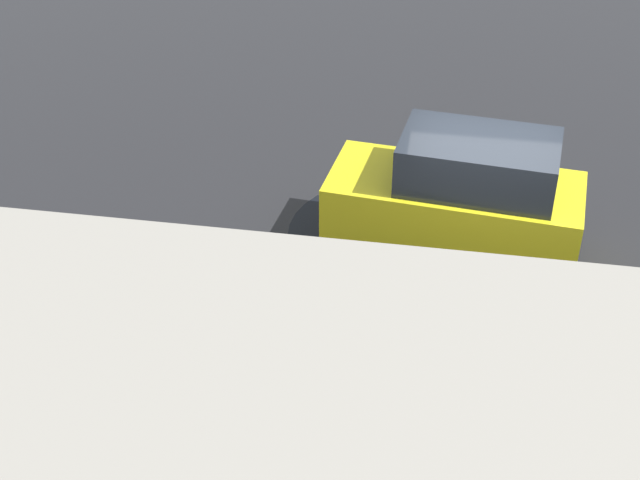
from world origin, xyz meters
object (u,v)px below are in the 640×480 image
at_px(moving_hatchback, 460,197).
at_px(sign_post, 85,291).
at_px(fire_hydrant, 201,318).
at_px(pedestrian, 119,311).

xyz_separation_m(moving_hatchback, sign_post, (4.49, 3.90, 0.55)).
distance_m(fire_hydrant, sign_post, 1.94).
height_order(pedestrian, sign_post, sign_post).
bearing_deg(fire_hydrant, moving_hatchback, -140.67).
bearing_deg(moving_hatchback, sign_post, 40.97).
relative_size(fire_hydrant, pedestrian, 0.66).
height_order(fire_hydrant, pedestrian, pedestrian).
height_order(fire_hydrant, sign_post, sign_post).
relative_size(pedestrian, sign_post, 0.51).
height_order(moving_hatchback, pedestrian, moving_hatchback).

